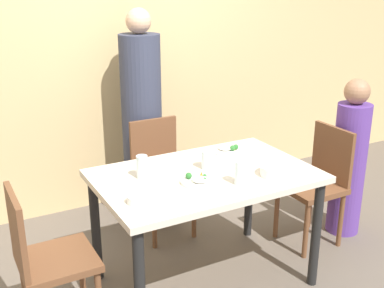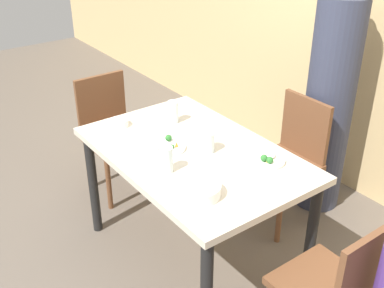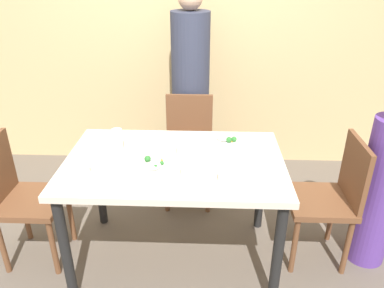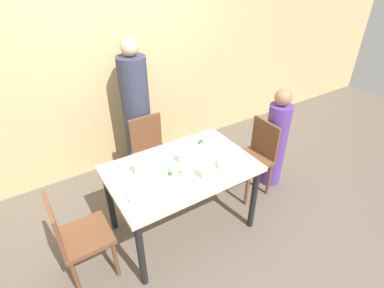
{
  "view_description": "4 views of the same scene",
  "coord_description": "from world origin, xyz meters",
  "px_view_note": "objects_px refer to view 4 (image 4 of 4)",
  "views": [
    {
      "loc": [
        -1.37,
        -2.34,
        1.89
      ],
      "look_at": [
        -0.05,
        0.08,
        0.94
      ],
      "focal_mm": 45.0,
      "sensor_mm": 36.0,
      "label": 1
    },
    {
      "loc": [
        1.88,
        -1.39,
        2.09
      ],
      "look_at": [
        -0.01,
        -0.0,
        0.8
      ],
      "focal_mm": 45.0,
      "sensor_mm": 36.0,
      "label": 2
    },
    {
      "loc": [
        0.19,
        -1.97,
        1.85
      ],
      "look_at": [
        0.11,
        -0.06,
        0.9
      ],
      "focal_mm": 35.0,
      "sensor_mm": 36.0,
      "label": 3
    },
    {
      "loc": [
        -1.08,
        -1.88,
        2.4
      ],
      "look_at": [
        0.1,
        -0.03,
        0.99
      ],
      "focal_mm": 28.0,
      "sensor_mm": 36.0,
      "label": 4
    }
  ],
  "objects_px": {
    "chair_child_spot": "(255,155)",
    "plate_rice_adult": "(196,143)",
    "chair_adult_spot": "(152,151)",
    "bowl_curry": "(230,165)",
    "glass_water_tall": "(205,171)",
    "person_adult": "(137,117)",
    "person_child": "(275,142)"
  },
  "relations": [
    {
      "from": "chair_adult_spot",
      "to": "glass_water_tall",
      "type": "distance_m",
      "value": 1.06
    },
    {
      "from": "chair_adult_spot",
      "to": "bowl_curry",
      "type": "bearing_deg",
      "value": -72.39
    },
    {
      "from": "bowl_curry",
      "to": "glass_water_tall",
      "type": "distance_m",
      "value": 0.28
    },
    {
      "from": "chair_child_spot",
      "to": "plate_rice_adult",
      "type": "distance_m",
      "value": 0.76
    },
    {
      "from": "person_child",
      "to": "plate_rice_adult",
      "type": "distance_m",
      "value": 1.01
    },
    {
      "from": "chair_child_spot",
      "to": "person_child",
      "type": "xyz_separation_m",
      "value": [
        0.3,
        0.0,
        0.08
      ]
    },
    {
      "from": "chair_child_spot",
      "to": "bowl_curry",
      "type": "relative_size",
      "value": 4.07
    },
    {
      "from": "glass_water_tall",
      "to": "chair_adult_spot",
      "type": "bearing_deg",
      "value": 92.55
    },
    {
      "from": "person_adult",
      "to": "glass_water_tall",
      "type": "xyz_separation_m",
      "value": [
        0.04,
        -1.34,
        0.05
      ]
    },
    {
      "from": "chair_adult_spot",
      "to": "glass_water_tall",
      "type": "bearing_deg",
      "value": -87.45
    },
    {
      "from": "chair_adult_spot",
      "to": "glass_water_tall",
      "type": "xyz_separation_m",
      "value": [
        0.04,
        -1.0,
        0.35
      ]
    },
    {
      "from": "chair_adult_spot",
      "to": "person_child",
      "type": "xyz_separation_m",
      "value": [
        1.24,
        -0.7,
        0.08
      ]
    },
    {
      "from": "person_adult",
      "to": "person_child",
      "type": "relative_size",
      "value": 1.39
    },
    {
      "from": "chair_adult_spot",
      "to": "bowl_curry",
      "type": "distance_m",
      "value": 1.09
    },
    {
      "from": "chair_child_spot",
      "to": "glass_water_tall",
      "type": "xyz_separation_m",
      "value": [
        -0.9,
        -0.3,
        0.35
      ]
    },
    {
      "from": "chair_adult_spot",
      "to": "plate_rice_adult",
      "type": "height_order",
      "value": "chair_adult_spot"
    },
    {
      "from": "bowl_curry",
      "to": "glass_water_tall",
      "type": "relative_size",
      "value": 1.52
    },
    {
      "from": "chair_adult_spot",
      "to": "bowl_curry",
      "type": "relative_size",
      "value": 4.07
    },
    {
      "from": "chair_child_spot",
      "to": "plate_rice_adult",
      "type": "xyz_separation_m",
      "value": [
        -0.67,
        0.18,
        0.29
      ]
    },
    {
      "from": "chair_adult_spot",
      "to": "plate_rice_adult",
      "type": "relative_size",
      "value": 4.03
    },
    {
      "from": "person_child",
      "to": "bowl_curry",
      "type": "height_order",
      "value": "person_child"
    },
    {
      "from": "chair_adult_spot",
      "to": "person_adult",
      "type": "distance_m",
      "value": 0.45
    },
    {
      "from": "person_child",
      "to": "chair_child_spot",
      "type": "bearing_deg",
      "value": -180.0
    },
    {
      "from": "glass_water_tall",
      "to": "bowl_curry",
      "type": "bearing_deg",
      "value": 0.32
    },
    {
      "from": "chair_child_spot",
      "to": "glass_water_tall",
      "type": "distance_m",
      "value": 1.01
    },
    {
      "from": "bowl_curry",
      "to": "chair_adult_spot",
      "type": "bearing_deg",
      "value": 107.61
    },
    {
      "from": "person_adult",
      "to": "person_child",
      "type": "xyz_separation_m",
      "value": [
        1.24,
        -1.03,
        -0.22
      ]
    },
    {
      "from": "chair_child_spot",
      "to": "bowl_curry",
      "type": "bearing_deg",
      "value": -64.25
    },
    {
      "from": "person_child",
      "to": "glass_water_tall",
      "type": "bearing_deg",
      "value": -165.77
    },
    {
      "from": "person_adult",
      "to": "chair_adult_spot",
      "type": "bearing_deg",
      "value": -90.0
    },
    {
      "from": "chair_child_spot",
      "to": "plate_rice_adult",
      "type": "relative_size",
      "value": 4.03
    },
    {
      "from": "chair_adult_spot",
      "to": "bowl_curry",
      "type": "height_order",
      "value": "chair_adult_spot"
    }
  ]
}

